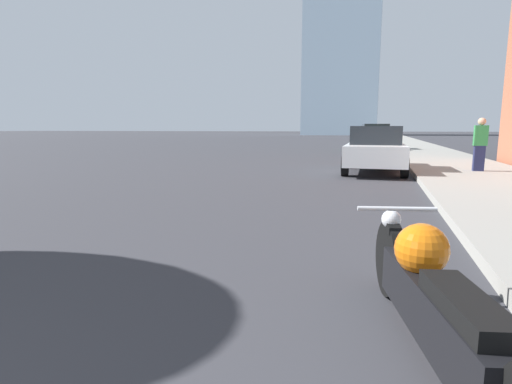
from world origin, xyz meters
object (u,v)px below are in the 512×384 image
at_px(motorcycle, 434,301).
at_px(parked_car_green, 375,138).
at_px(parked_car_white, 375,149).
at_px(pedestrian, 480,144).

relative_size(motorcycle, parked_car_green, 0.59).
height_order(parked_car_white, pedestrian, pedestrian).
bearing_deg(parked_car_green, parked_car_white, -95.27).
bearing_deg(pedestrian, motorcycle, -103.16).
bearing_deg(parked_car_green, pedestrian, -82.55).
bearing_deg(motorcycle, parked_car_white, 79.56).
height_order(motorcycle, parked_car_white, parked_car_white).
distance_m(parked_car_white, pedestrian, 2.99).
distance_m(motorcycle, parked_car_white, 10.95).
xyz_separation_m(motorcycle, pedestrian, (2.54, 10.88, 0.55)).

